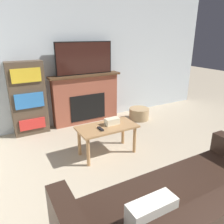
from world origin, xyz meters
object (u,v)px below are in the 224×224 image
at_px(fireplace, 86,98).
at_px(coffee_table, 107,131).
at_px(couch, 189,219).
at_px(tv, 85,58).
at_px(storage_basket, 139,114).
at_px(bookshelf, 28,99).

bearing_deg(fireplace, coffee_table, -99.87).
height_order(couch, coffee_table, couch).
distance_m(tv, coffee_table, 1.71).
distance_m(tv, couch, 3.35).
relative_size(tv, couch, 0.55).
bearing_deg(storage_basket, coffee_table, -143.55).
bearing_deg(bookshelf, storage_basket, -10.91).
relative_size(couch, bookshelf, 1.58).
distance_m(tv, storage_basket, 1.68).
xyz_separation_m(fireplace, storage_basket, (1.07, -0.45, -0.39)).
bearing_deg(coffee_table, couch, -94.49).
height_order(coffee_table, bookshelf, bookshelf).
height_order(fireplace, bookshelf, bookshelf).
bearing_deg(storage_basket, tv, 158.09).
bearing_deg(bookshelf, couch, -76.52).
bearing_deg(storage_basket, bookshelf, 169.09).
bearing_deg(tv, coffee_table, -100.01).
bearing_deg(bookshelf, coffee_table, -57.39).
relative_size(tv, coffee_table, 1.29).
xyz_separation_m(fireplace, tv, (-0.00, -0.02, 0.83)).
distance_m(coffee_table, bookshelf, 1.68).
distance_m(fireplace, storage_basket, 1.22).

